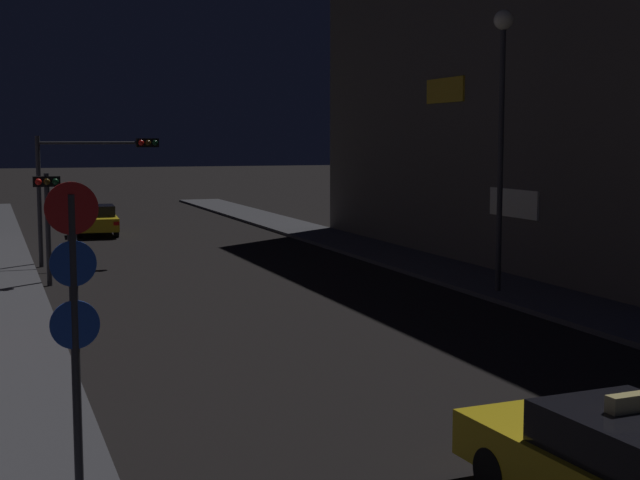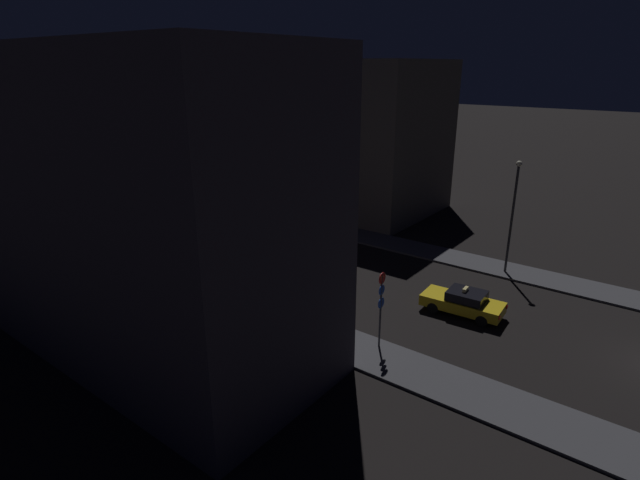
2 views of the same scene
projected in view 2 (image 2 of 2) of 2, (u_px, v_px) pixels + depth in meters
The scene contains 11 objects.
sidewalk_left at pixel (123, 258), 35.91m from camera, with size 2.87×68.75×0.14m, color #424247.
sidewalk_right at pixel (262, 213), 46.75m from camera, with size 2.87×68.75×0.14m, color #424247.
building_facade_left at pixel (51, 184), 27.44m from camera, with size 8.31×34.85×14.04m.
building_facade_right at pixel (317, 133), 49.53m from camera, with size 11.91×24.02×13.63m.
taxi at pixel (463, 302), 27.75m from camera, with size 2.06×4.55×1.62m.
far_car at pixel (90, 206), 46.54m from camera, with size 2.06×4.55×1.42m.
traffic_light_overhead at pixel (139, 198), 38.73m from camera, with size 4.30×0.41×4.61m.
traffic_light_left_kerb at pixel (156, 225), 35.19m from camera, with size 0.80×0.42×3.46m.
sign_pole_left at pixel (381, 303), 23.79m from camera, with size 0.58×0.10×3.90m.
street_lamp_near_block at pixel (513, 209), 31.97m from camera, with size 0.37×0.37×7.43m.
street_lamp_far_block at pixel (329, 164), 39.63m from camera, with size 0.56×0.56×7.96m.
Camera 2 is at (-25.24, 0.81, 13.20)m, focal length 28.07 mm.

